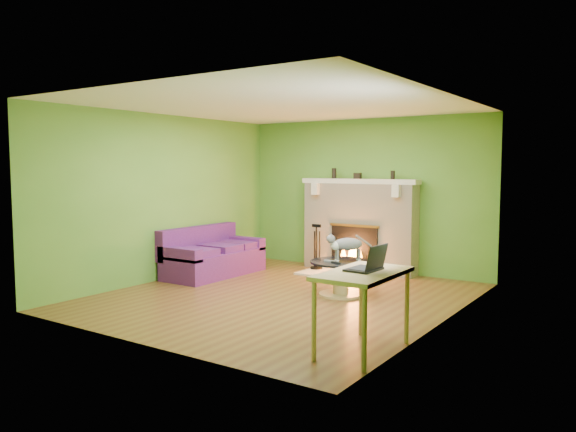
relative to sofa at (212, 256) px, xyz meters
The scene contains 22 objects.
floor 2.00m from the sofa, 19.36° to the right, with size 5.00×5.00×0.00m, color brown.
ceiling 3.02m from the sofa, 19.36° to the right, with size 5.00×5.00×0.00m, color white.
wall_back 2.80m from the sofa, 44.78° to the left, with size 5.00×5.00×0.00m, color #4E892C.
wall_front 3.79m from the sofa, 59.46° to the right, with size 5.00×5.00×0.00m, color #4E892C.
wall_left 1.25m from the sofa, 120.78° to the right, with size 5.00×5.00×0.00m, color #4E892C.
wall_right 4.28m from the sofa, ahead, with size 5.00×5.00×0.00m, color #4E892C.
window_frame 4.56m from the sofa, 20.75° to the right, with size 1.20×1.20×0.00m, color silver.
window_pane 4.55m from the sofa, 20.79° to the right, with size 1.06×1.06×0.00m, color white.
fireplace 2.54m from the sofa, 41.76° to the left, with size 2.10×0.46×1.58m.
hearth 2.20m from the sofa, 31.63° to the left, with size 1.50×0.75×0.03m, color beige.
mantel 2.77m from the sofa, 41.42° to the left, with size 2.10×0.28×0.08m, color beige.
sofa is the anchor object (origin of this frame).
coffee_table 2.49m from the sofa, ahead, with size 0.85×0.85×0.48m.
desk 4.38m from the sofa, 29.04° to the right, with size 0.62×1.06×0.79m.
cat 2.60m from the sofa, ahead, with size 0.23×0.62×0.38m, color slate, non-canonical shape.
remote_silver 2.41m from the sofa, ahead, with size 0.17×0.04×0.02m, color gray.
remote_black 2.53m from the sofa, ahead, with size 0.16×0.04×0.02m, color black.
laptop 4.36m from the sofa, 28.59° to the right, with size 0.31×0.35×0.26m, color black, non-canonical shape.
fire_tools 1.79m from the sofa, 46.49° to the left, with size 0.21×0.21×0.78m, color black, non-canonical shape.
mantel_vase_left 2.55m from the sofa, 50.93° to the left, with size 0.08×0.08×0.18m, color black.
mantel_vase_right 3.26m from the sofa, 34.25° to the left, with size 0.07×0.07×0.14m, color black.
mantel_box 2.80m from the sofa, 42.64° to the left, with size 0.12×0.08×0.10m, color black.
Camera 1 is at (4.31, -6.24, 1.78)m, focal length 35.00 mm.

